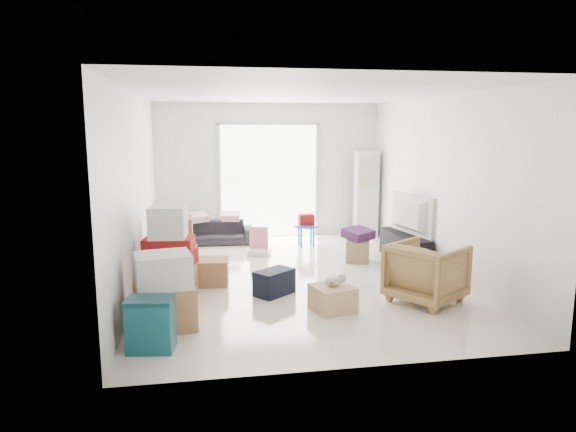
% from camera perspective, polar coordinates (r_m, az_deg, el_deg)
% --- Properties ---
extents(room_shell, '(4.98, 6.48, 3.18)m').
position_cam_1_polar(room_shell, '(7.49, 0.88, 3.15)').
color(room_shell, silver).
rests_on(room_shell, ground).
extents(sliding_door, '(2.10, 0.04, 2.33)m').
position_cam_1_polar(sliding_door, '(10.43, -2.12, 4.43)').
color(sliding_door, white).
rests_on(sliding_door, room_shell).
extents(ac_tower, '(0.45, 0.30, 1.75)m').
position_cam_1_polar(ac_tower, '(10.59, 8.66, 2.39)').
color(ac_tower, silver).
rests_on(ac_tower, room_shell).
extents(tv_console, '(0.41, 1.36, 0.45)m').
position_cam_1_polar(tv_console, '(8.88, 12.87, -3.41)').
color(tv_console, black).
rests_on(tv_console, room_shell).
extents(television, '(0.87, 1.26, 0.15)m').
position_cam_1_polar(television, '(8.82, 12.94, -1.49)').
color(television, black).
rests_on(television, tv_console).
extents(sofa, '(1.50, 0.49, 0.58)m').
position_cam_1_polar(sofa, '(10.00, -8.16, -1.41)').
color(sofa, black).
rests_on(sofa, room_shell).
extents(pillow_left, '(0.46, 0.42, 0.12)m').
position_cam_1_polar(pillow_left, '(9.95, -10.01, 0.51)').
color(pillow_left, '#DEA2AF').
rests_on(pillow_left, sofa).
extents(pillow_right, '(0.39, 0.33, 0.12)m').
position_cam_1_polar(pillow_right, '(9.99, -6.40, 0.65)').
color(pillow_right, '#DEA2AF').
rests_on(pillow_right, sofa).
extents(armchair, '(1.10, 1.11, 0.85)m').
position_cam_1_polar(armchair, '(6.83, 15.15, -5.77)').
color(armchair, '#AD834C').
rests_on(armchair, room_shell).
extents(storage_bins, '(0.51, 0.39, 0.55)m').
position_cam_1_polar(storage_bins, '(5.43, -15.00, -11.53)').
color(storage_bins, '#13525B').
rests_on(storage_bins, room_shell).
extents(box_stack_a, '(0.73, 0.65, 0.86)m').
position_cam_1_polar(box_stack_a, '(5.90, -13.59, -8.32)').
color(box_stack_a, '#8C613F').
rests_on(box_stack_a, room_shell).
extents(box_stack_b, '(0.75, 0.72, 1.22)m').
position_cam_1_polar(box_stack_b, '(6.93, -13.03, -4.57)').
color(box_stack_b, '#8C613F').
rests_on(box_stack_b, room_shell).
extents(box_stack_c, '(0.64, 0.54, 0.90)m').
position_cam_1_polar(box_stack_c, '(7.88, -12.40, -3.47)').
color(box_stack_c, '#8C613F').
rests_on(box_stack_c, room_shell).
extents(loose_box, '(0.48, 0.48, 0.36)m').
position_cam_1_polar(loose_box, '(7.47, -8.37, -6.13)').
color(loose_box, '#8C613F').
rests_on(loose_box, room_shell).
extents(duffel_bag, '(0.61, 0.57, 0.34)m').
position_cam_1_polar(duffel_bag, '(6.94, -1.54, -7.37)').
color(duffel_bag, black).
rests_on(duffel_bag, room_shell).
extents(ottoman, '(0.48, 0.48, 0.37)m').
position_cam_1_polar(ottoman, '(8.68, 7.76, -3.84)').
color(ottoman, '#938155').
rests_on(ottoman, room_shell).
extents(blanket, '(0.55, 0.55, 0.14)m').
position_cam_1_polar(blanket, '(8.62, 7.80, -2.19)').
color(blanket, '#421E4B').
rests_on(blanket, ottoman).
extents(kids_table, '(0.48, 0.48, 0.61)m').
position_cam_1_polar(kids_table, '(9.69, 2.04, -0.83)').
color(kids_table, blue).
rests_on(kids_table, room_shell).
extents(toy_walker, '(0.44, 0.41, 0.48)m').
position_cam_1_polar(toy_walker, '(9.11, -3.18, -3.44)').
color(toy_walker, silver).
rests_on(toy_walker, room_shell).
extents(wood_crate, '(0.57, 0.57, 0.31)m').
position_cam_1_polar(wood_crate, '(6.39, 4.98, -9.08)').
color(wood_crate, tan).
rests_on(wood_crate, room_shell).
extents(plush_bunny, '(0.28, 0.17, 0.14)m').
position_cam_1_polar(plush_bunny, '(6.34, 5.26, -7.17)').
color(plush_bunny, '#B2ADA8').
rests_on(plush_bunny, wood_crate).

